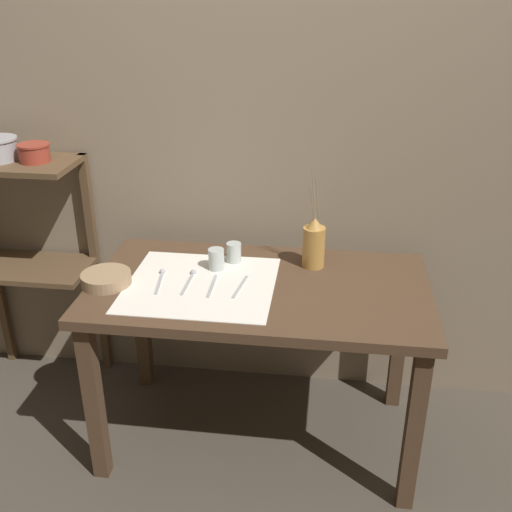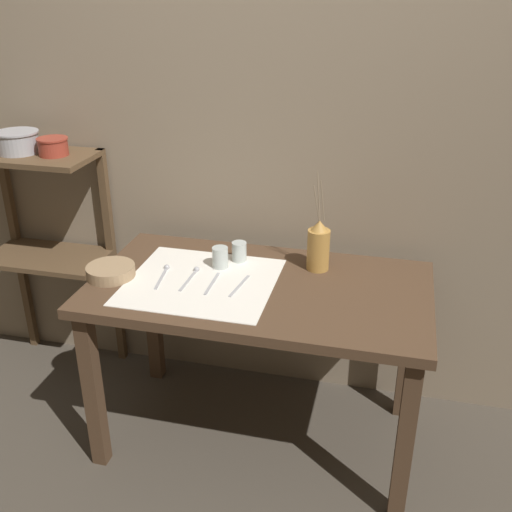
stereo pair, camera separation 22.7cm
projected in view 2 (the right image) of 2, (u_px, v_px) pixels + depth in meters
The scene contains 15 objects.
ground_plane at pixel (259, 434), 2.64m from camera, with size 12.00×12.00×0.00m, color #473F35.
stone_wall_back at pixel (285, 140), 2.55m from camera, with size 7.00×0.06×2.40m.
wooden_table at pixel (259, 306), 2.36m from camera, with size 1.32×0.73×0.75m.
wooden_shelf_unit at pixel (46, 222), 2.81m from camera, with size 0.56×0.32×1.13m.
linen_cloth at pixel (201, 281), 2.34m from camera, with size 0.57×0.53×0.00m.
pitcher_with_flowers at pixel (318, 247), 2.40m from camera, with size 0.09×0.09×0.41m.
wooden_bowl at pixel (111, 271), 2.37m from camera, with size 0.19×0.19×0.05m.
glass_tumbler_near at pixel (220, 257), 2.44m from camera, with size 0.06×0.06×0.09m.
glass_tumbler_far at pixel (239, 252), 2.49m from camera, with size 0.06×0.06×0.08m.
spoon_inner at pixel (165, 271), 2.41m from camera, with size 0.04×0.19×0.02m.
spoon_outer at pixel (193, 274), 2.39m from camera, with size 0.02×0.19×0.02m.
knife_center at pixel (212, 284), 2.32m from camera, with size 0.02×0.18×0.00m.
fork_outer at pixel (239, 286), 2.30m from camera, with size 0.04×0.18×0.00m.
metal_pot_large at pixel (17, 141), 2.62m from camera, with size 0.19×0.19×0.10m.
metal_pot_small at pixel (53, 146), 2.59m from camera, with size 0.13×0.13×0.08m.
Camera 2 is at (0.48, -2.00, 1.84)m, focal length 42.00 mm.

